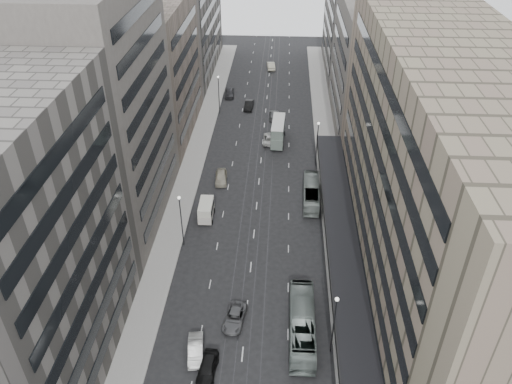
% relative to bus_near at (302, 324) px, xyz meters
% --- Properties ---
extents(ground, '(220.00, 220.00, 0.00)m').
position_rel_bus_near_xyz_m(ground, '(-6.52, 2.85, -1.66)').
color(ground, black).
rests_on(ground, ground).
extents(sidewalk_right, '(4.00, 125.00, 0.15)m').
position_rel_bus_near_xyz_m(sidewalk_right, '(5.48, 40.35, -1.59)').
color(sidewalk_right, gray).
rests_on(sidewalk_right, ground).
extents(sidewalk_left, '(4.00, 125.00, 0.15)m').
position_rel_bus_near_xyz_m(sidewalk_left, '(-18.52, 40.35, -1.59)').
color(sidewalk_left, gray).
rests_on(sidewalk_left, ground).
extents(department_store, '(19.20, 60.00, 30.00)m').
position_rel_bus_near_xyz_m(department_store, '(14.93, 10.85, 13.28)').
color(department_store, '#796F58').
rests_on(department_store, ground).
extents(building_right_mid, '(15.00, 28.00, 24.00)m').
position_rel_bus_near_xyz_m(building_right_mid, '(14.98, 54.85, 10.34)').
color(building_right_mid, '#55504A').
rests_on(building_right_mid, ground).
extents(building_right_far, '(15.00, 32.00, 28.00)m').
position_rel_bus_near_xyz_m(building_right_far, '(14.98, 84.85, 12.34)').
color(building_right_far, slate).
rests_on(building_right_far, ground).
extents(building_left_a, '(15.00, 28.00, 30.00)m').
position_rel_bus_near_xyz_m(building_left_a, '(-28.02, -5.15, 13.34)').
color(building_left_a, slate).
rests_on(building_left_a, ground).
extents(building_left_b, '(15.00, 26.00, 34.00)m').
position_rel_bus_near_xyz_m(building_left_b, '(-28.02, 21.85, 15.34)').
color(building_left_b, '#55504A').
rests_on(building_left_b, ground).
extents(building_left_c, '(15.00, 28.00, 25.00)m').
position_rel_bus_near_xyz_m(building_left_c, '(-28.02, 48.85, 10.84)').
color(building_left_c, '#79695E').
rests_on(building_left_c, ground).
extents(building_left_d, '(15.00, 38.00, 28.00)m').
position_rel_bus_near_xyz_m(building_left_d, '(-28.02, 81.85, 12.34)').
color(building_left_d, slate).
rests_on(building_left_d, ground).
extents(lamp_right_near, '(0.44, 0.44, 8.32)m').
position_rel_bus_near_xyz_m(lamp_right_near, '(3.18, -2.15, 3.54)').
color(lamp_right_near, '#262628').
rests_on(lamp_right_near, ground).
extents(lamp_right_far, '(0.44, 0.44, 8.32)m').
position_rel_bus_near_xyz_m(lamp_right_far, '(3.18, 37.85, 3.54)').
color(lamp_right_far, '#262628').
rests_on(lamp_right_far, ground).
extents(lamp_left_near, '(0.44, 0.44, 8.32)m').
position_rel_bus_near_xyz_m(lamp_left_near, '(-16.22, 14.85, 3.54)').
color(lamp_left_near, '#262628').
rests_on(lamp_left_near, ground).
extents(lamp_left_far, '(0.44, 0.44, 8.32)m').
position_rel_bus_near_xyz_m(lamp_left_far, '(-16.22, 57.85, 3.54)').
color(lamp_left_far, '#262628').
rests_on(lamp_left_far, ground).
extents(bus_near, '(2.82, 11.94, 3.32)m').
position_rel_bus_near_xyz_m(bus_near, '(0.00, 0.00, 0.00)').
color(bus_near, gray).
rests_on(bus_near, ground).
extents(bus_far, '(2.68, 10.26, 2.84)m').
position_rel_bus_near_xyz_m(bus_far, '(1.98, 26.79, -0.24)').
color(bus_far, '#939E97').
rests_on(bus_far, ground).
extents(double_decker, '(2.76, 8.08, 4.37)m').
position_rel_bus_near_xyz_m(double_decker, '(-3.66, 45.80, 0.69)').
color(double_decker, slate).
rests_on(double_decker, ground).
extents(panel_van, '(2.26, 4.45, 2.78)m').
position_rel_bus_near_xyz_m(panel_van, '(-13.90, 21.25, -0.13)').
color(panel_van, beige).
rests_on(panel_van, ground).
extents(sedan_0, '(2.21, 4.79, 1.59)m').
position_rel_bus_near_xyz_m(sedan_0, '(-10.02, -5.72, -0.87)').
color(sedan_0, black).
rests_on(sedan_0, ground).
extents(sedan_1, '(2.21, 4.75, 1.51)m').
position_rel_bus_near_xyz_m(sedan_1, '(-11.63, -3.45, -0.91)').
color(sedan_1, silver).
rests_on(sedan_1, ground).
extents(sedan_2, '(2.90, 5.15, 1.36)m').
position_rel_bus_near_xyz_m(sedan_2, '(-7.79, 1.43, -0.98)').
color(sedan_2, '#515153').
rests_on(sedan_2, ground).
extents(sedan_4, '(2.35, 5.00, 1.65)m').
position_rel_bus_near_xyz_m(sedan_4, '(-12.86, 31.54, -0.84)').
color(sedan_4, '#A8A18B').
rests_on(sedan_4, ground).
extents(sedan_5, '(1.96, 5.01, 1.62)m').
position_rel_bus_near_xyz_m(sedan_5, '(-10.18, 60.66, -0.85)').
color(sedan_5, black).
rests_on(sedan_5, ground).
extents(sedan_6, '(2.47, 5.30, 1.47)m').
position_rel_bus_near_xyz_m(sedan_6, '(-5.18, 45.88, -0.93)').
color(sedan_6, silver).
rests_on(sedan_6, ground).
extents(sedan_7, '(2.15, 5.08, 1.46)m').
position_rel_bus_near_xyz_m(sedan_7, '(-4.66, 56.28, -0.93)').
color(sedan_7, '#525254').
rests_on(sedan_7, ground).
extents(sedan_8, '(2.34, 5.16, 1.72)m').
position_rel_bus_near_xyz_m(sedan_8, '(-15.02, 66.99, -0.80)').
color(sedan_8, '#29292C').
rests_on(sedan_8, ground).
extents(sedan_9, '(2.39, 5.38, 1.72)m').
position_rel_bus_near_xyz_m(sedan_9, '(-6.22, 84.96, -0.80)').
color(sedan_9, beige).
rests_on(sedan_9, ground).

